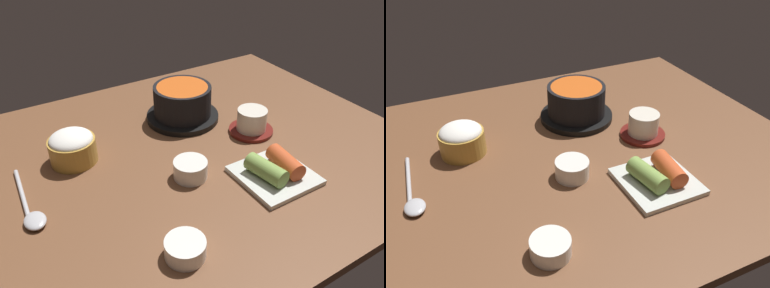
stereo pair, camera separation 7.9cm
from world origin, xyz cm
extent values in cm
cube|color=brown|center=(0.00, 0.00, 1.00)|extent=(100.00, 76.00, 2.00)
cylinder|color=black|center=(8.31, 12.55, 2.66)|extent=(17.22, 17.22, 1.31)
cylinder|color=black|center=(8.31, 12.55, 6.89)|extent=(13.56, 13.56, 7.15)
cylinder|color=#D15619|center=(8.31, 12.55, 10.16)|extent=(11.93, 11.93, 0.60)
cylinder|color=#B78C38|center=(-19.22, 9.22, 4.54)|extent=(9.39, 9.39, 5.08)
ellipsoid|color=white|center=(-19.22, 9.22, 7.08)|extent=(8.63, 8.63, 3.28)
cylinder|color=maroon|center=(18.49, -0.84, 2.40)|extent=(10.01, 10.01, 0.80)
cylinder|color=silver|center=(18.49, -0.84, 5.22)|extent=(6.68, 6.68, 4.85)
cylinder|color=#C6D18C|center=(18.49, -0.84, 7.35)|extent=(5.68, 5.68, 0.40)
cylinder|color=white|center=(-1.88, -7.70, 3.77)|extent=(6.57, 6.57, 3.54)
cylinder|color=brown|center=(-1.88, -7.70, 5.24)|extent=(5.39, 5.39, 0.50)
cube|color=silver|center=(11.73, -16.39, 2.50)|extent=(13.66, 13.66, 1.00)
cylinder|color=#7A9E47|center=(9.34, -16.39, 4.76)|extent=(4.76, 8.64, 3.51)
cylinder|color=#C64C23|center=(14.12, -16.39, 4.76)|extent=(4.48, 8.56, 3.51)
cylinder|color=white|center=(-12.60, -23.73, 3.47)|extent=(6.41, 6.41, 2.94)
cylinder|color=#386B2D|center=(-12.60, -23.73, 4.64)|extent=(5.25, 5.25, 0.50)
cylinder|color=#B7B7BC|center=(-30.76, 3.08, 2.40)|extent=(1.61, 16.22, 0.80)
ellipsoid|color=#B7B7BC|center=(-30.35, -5.01, 2.72)|extent=(3.60, 4.68, 1.26)
camera|label=1|loc=(-32.74, -58.30, 48.79)|focal=36.43mm
camera|label=2|loc=(-25.76, -62.05, 48.79)|focal=36.43mm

